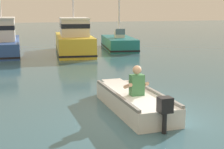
# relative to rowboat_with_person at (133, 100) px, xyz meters

# --- Properties ---
(ground_plane) EXTENTS (120.00, 120.00, 0.00)m
(ground_plane) POSITION_rel_rowboat_with_person_xyz_m (0.14, -0.87, -0.25)
(ground_plane) COLOR #386070
(rowboat_with_person) EXTENTS (1.11, 3.70, 1.19)m
(rowboat_with_person) POSITION_rel_rowboat_with_person_xyz_m (0.00, 0.00, 0.00)
(rowboat_with_person) COLOR white
(rowboat_with_person) RESTS_ON ground
(moored_boat_blue) EXTENTS (2.20, 6.60, 3.99)m
(moored_boat_blue) POSITION_rel_rowboat_with_person_xyz_m (-3.13, 12.45, 0.52)
(moored_boat_blue) COLOR #2D519E
(moored_boat_blue) RESTS_ON ground
(moored_boat_yellow) EXTENTS (2.67, 5.84, 4.71)m
(moored_boat_yellow) POSITION_rel_rowboat_with_person_xyz_m (0.82, 11.20, 0.54)
(moored_boat_yellow) COLOR gold
(moored_boat_yellow) RESTS_ON ground
(moored_boat_teal) EXTENTS (2.55, 4.91, 3.77)m
(moored_boat_teal) POSITION_rel_rowboat_with_person_xyz_m (4.05, 12.43, 0.12)
(moored_boat_teal) COLOR #1E727A
(moored_boat_teal) RESTS_ON ground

